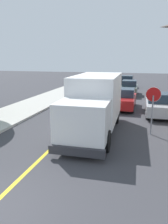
{
  "coord_description": "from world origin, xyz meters",
  "views": [
    {
      "loc": [
        4.01,
        -4.43,
        4.15
      ],
      "look_at": [
        1.1,
        6.34,
        1.4
      ],
      "focal_mm": 35.21,
      "sensor_mm": 36.0,
      "label": 1
    }
  ],
  "objects_px": {
    "parked_car_far": "(127,82)",
    "stop_sign": "(153,102)",
    "box_truck": "(95,102)",
    "parked_van_across": "(159,105)",
    "parked_car_mid": "(129,88)",
    "parked_car_near": "(124,99)"
  },
  "relations": [
    {
      "from": "parked_car_far",
      "to": "stop_sign",
      "type": "xyz_separation_m",
      "value": [
        2.86,
        -20.26,
        1.06
      ]
    },
    {
      "from": "box_truck",
      "to": "parked_van_across",
      "type": "distance_m",
      "value": 6.31
    },
    {
      "from": "parked_car_far",
      "to": "stop_sign",
      "type": "height_order",
      "value": "stop_sign"
    },
    {
      "from": "parked_car_mid",
      "to": "parked_van_across",
      "type": "xyz_separation_m",
      "value": [
        2.74,
        -8.78,
        0.0
      ]
    },
    {
      "from": "stop_sign",
      "to": "box_truck",
      "type": "bearing_deg",
      "value": -173.25
    },
    {
      "from": "box_truck",
      "to": "parked_car_near",
      "type": "distance_m",
      "value": 6.74
    },
    {
      "from": "parked_car_near",
      "to": "box_truck",
      "type": "bearing_deg",
      "value": -99.38
    },
    {
      "from": "box_truck",
      "to": "parked_car_far",
      "type": "xyz_separation_m",
      "value": [
        0.27,
        20.63,
        -0.97
      ]
    },
    {
      "from": "parked_car_near",
      "to": "stop_sign",
      "type": "xyz_separation_m",
      "value": [
        2.04,
        -6.21,
        1.06
      ]
    },
    {
      "from": "parked_car_mid",
      "to": "stop_sign",
      "type": "bearing_deg",
      "value": -81.06
    },
    {
      "from": "parked_van_across",
      "to": "parked_car_far",
      "type": "bearing_deg",
      "value": 102.56
    },
    {
      "from": "box_truck",
      "to": "parked_car_near",
      "type": "xyz_separation_m",
      "value": [
        1.09,
        6.58,
        -0.97
      ]
    },
    {
      "from": "parked_car_mid",
      "to": "parked_car_far",
      "type": "relative_size",
      "value": 0.99
    },
    {
      "from": "box_truck",
      "to": "parked_car_mid",
      "type": "distance_m",
      "value": 13.82
    },
    {
      "from": "box_truck",
      "to": "parked_car_near",
      "type": "height_order",
      "value": "box_truck"
    },
    {
      "from": "stop_sign",
      "to": "parked_car_near",
      "type": "bearing_deg",
      "value": 108.17
    },
    {
      "from": "parked_car_near",
      "to": "parked_car_mid",
      "type": "distance_m",
      "value": 7.17
    },
    {
      "from": "parked_car_mid",
      "to": "parked_van_across",
      "type": "distance_m",
      "value": 9.2
    },
    {
      "from": "box_truck",
      "to": "parked_car_near",
      "type": "relative_size",
      "value": 1.64
    },
    {
      "from": "box_truck",
      "to": "stop_sign",
      "type": "bearing_deg",
      "value": 6.75
    },
    {
      "from": "parked_car_far",
      "to": "stop_sign",
      "type": "distance_m",
      "value": 20.49
    },
    {
      "from": "box_truck",
      "to": "parked_car_near",
      "type": "bearing_deg",
      "value": 80.62
    }
  ]
}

